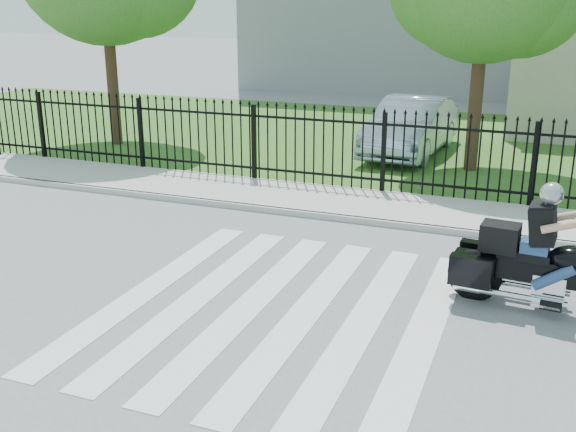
% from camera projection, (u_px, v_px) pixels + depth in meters
% --- Properties ---
extents(ground, '(120.00, 120.00, 0.00)m').
position_uv_depth(ground, '(277.00, 309.00, 9.21)').
color(ground, slate).
rests_on(ground, ground).
extents(crosswalk, '(5.00, 5.50, 0.01)m').
position_uv_depth(crosswalk, '(277.00, 309.00, 9.20)').
color(crosswalk, silver).
rests_on(crosswalk, ground).
extents(sidewalk, '(40.00, 2.00, 0.12)m').
position_uv_depth(sidewalk, '(370.00, 206.00, 13.62)').
color(sidewalk, '#ADAAA3').
rests_on(sidewalk, ground).
extents(curb, '(40.00, 0.12, 0.12)m').
position_uv_depth(curb, '(357.00, 220.00, 12.74)').
color(curb, '#ADAAA3').
rests_on(curb, ground).
extents(grass_strip, '(40.00, 12.00, 0.02)m').
position_uv_depth(grass_strip, '(430.00, 143.00, 19.85)').
color(grass_strip, '#32571D').
rests_on(grass_strip, ground).
extents(iron_fence, '(26.00, 0.04, 1.80)m').
position_uv_depth(iron_fence, '(383.00, 155.00, 14.25)').
color(iron_fence, black).
rests_on(iron_fence, ground).
extents(motorcycle_rider, '(2.78, 1.01, 1.84)m').
position_uv_depth(motorcycle_rider, '(548.00, 259.00, 8.94)').
color(motorcycle_rider, black).
rests_on(motorcycle_rider, ground).
extents(parked_car, '(1.92, 4.69, 1.51)m').
position_uv_depth(parked_car, '(411.00, 126.00, 18.14)').
color(parked_car, '#9BA9C3').
rests_on(parked_car, grass_strip).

